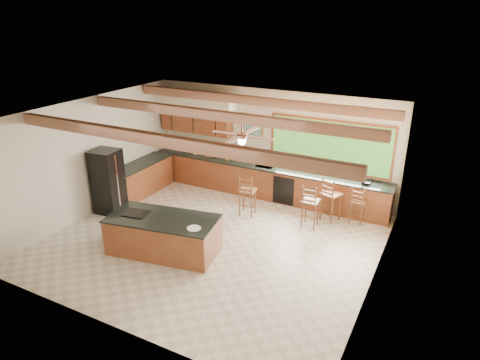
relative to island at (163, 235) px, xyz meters
The scene contains 9 objects.
ground 1.21m from the island, 50.35° to the left, with size 7.20×7.20×0.00m, color beige.
room_shell 2.42m from the island, 69.97° to the left, with size 7.27×6.54×3.02m.
counter_run 3.40m from the island, 91.55° to the left, with size 7.12×3.10×1.22m.
island is the anchor object (origin of this frame).
refrigerator 2.72m from the island, 158.19° to the left, with size 0.73×0.71×1.70m.
bar_stool_a 2.57m from the island, 71.11° to the left, with size 0.47×0.47×1.14m.
bar_stool_b 4.22m from the island, 47.89° to the left, with size 0.55×0.55×1.19m.
bar_stool_c 4.77m from the island, 43.33° to the left, with size 0.37×0.37×0.98m.
bar_stool_d 3.58m from the island, 46.14° to the left, with size 0.41×0.41×1.12m.
Camera 1 is at (4.56, -7.42, 5.04)m, focal length 32.00 mm.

